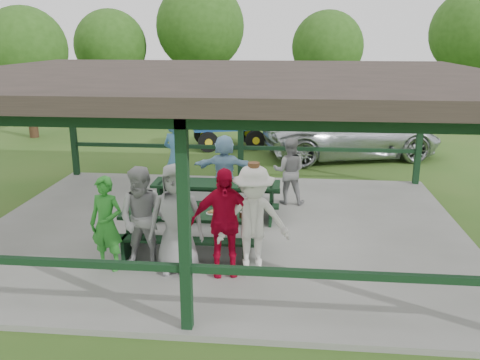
# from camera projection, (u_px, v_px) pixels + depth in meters

# --- Properties ---
(ground) EXTENTS (90.00, 90.00, 0.00)m
(ground) POSITION_uv_depth(u_px,v_px,m) (223.00, 232.00, 10.73)
(ground) COLOR #30571B
(ground) RESTS_ON ground
(concrete_slab) EXTENTS (10.00, 8.00, 0.10)m
(concrete_slab) POSITION_uv_depth(u_px,v_px,m) (223.00, 230.00, 10.72)
(concrete_slab) COLOR slate
(concrete_slab) RESTS_ON ground
(pavilion_structure) EXTENTS (10.60, 8.60, 3.24)m
(pavilion_structure) POSITION_uv_depth(u_px,v_px,m) (222.00, 80.00, 9.86)
(pavilion_structure) COLOR black
(pavilion_structure) RESTS_ON concrete_slab
(picnic_table_near) EXTENTS (2.53, 1.39, 0.75)m
(picnic_table_near) POSITION_uv_depth(u_px,v_px,m) (190.00, 227.00, 9.47)
(picnic_table_near) COLOR black
(picnic_table_near) RESTS_ON concrete_slab
(picnic_table_far) EXTENTS (2.83, 1.39, 0.75)m
(picnic_table_far) POSITION_uv_depth(u_px,v_px,m) (216.00, 194.00, 11.36)
(picnic_table_far) COLOR black
(picnic_table_far) RESTS_ON concrete_slab
(table_setting) EXTENTS (2.31, 0.45, 0.10)m
(table_setting) POSITION_uv_depth(u_px,v_px,m) (204.00, 211.00, 9.38)
(table_setting) COLOR white
(table_setting) RESTS_ON picnic_table_near
(contestant_green) EXTENTS (0.66, 0.50, 1.65)m
(contestant_green) POSITION_uv_depth(u_px,v_px,m) (106.00, 224.00, 8.62)
(contestant_green) COLOR #2C8A2B
(contestant_green) RESTS_ON concrete_slab
(contestant_grey_left) EXTENTS (0.93, 0.75, 1.82)m
(contestant_grey_left) POSITION_uv_depth(u_px,v_px,m) (144.00, 219.00, 8.60)
(contestant_grey_left) COLOR #98989A
(contestant_grey_left) RESTS_ON concrete_slab
(contestant_grey_mid) EXTENTS (0.97, 0.68, 1.90)m
(contestant_grey_mid) POSITION_uv_depth(u_px,v_px,m) (176.00, 219.00, 8.50)
(contestant_grey_mid) COLOR gray
(contestant_grey_mid) RESTS_ON concrete_slab
(contestant_red) EXTENTS (1.15, 0.66, 1.85)m
(contestant_red) POSITION_uv_depth(u_px,v_px,m) (224.00, 222.00, 8.42)
(contestant_red) COLOR #B40625
(contestant_red) RESTS_ON concrete_slab
(contestant_white_fedora) EXTENTS (1.35, 0.97, 1.95)m
(contestant_white_fedora) POSITION_uv_depth(u_px,v_px,m) (253.00, 221.00, 8.40)
(contestant_white_fedora) COLOR silver
(contestant_white_fedora) RESTS_ON concrete_slab
(spectator_lblue) EXTENTS (1.54, 0.49, 1.66)m
(spectator_lblue) POSITION_uv_depth(u_px,v_px,m) (225.00, 169.00, 12.14)
(spectator_lblue) COLOR #8EBBDC
(spectator_lblue) RESTS_ON concrete_slab
(spectator_blue) EXTENTS (0.85, 0.73, 1.97)m
(spectator_blue) POSITION_uv_depth(u_px,v_px,m) (176.00, 157.00, 12.62)
(spectator_blue) COLOR teal
(spectator_blue) RESTS_ON concrete_slab
(spectator_grey) EXTENTS (0.81, 0.65, 1.59)m
(spectator_grey) POSITION_uv_depth(u_px,v_px,m) (289.00, 171.00, 12.07)
(spectator_grey) COLOR gray
(spectator_grey) RESTS_ON concrete_slab
(pickup_truck) EXTENTS (6.39, 4.18, 1.64)m
(pickup_truck) POSITION_uv_depth(u_px,v_px,m) (352.00, 133.00, 17.13)
(pickup_truck) COLOR silver
(pickup_truck) RESTS_ON ground
(farm_trailer) EXTENTS (3.69, 2.23, 1.28)m
(farm_trailer) POSITION_uv_depth(u_px,v_px,m) (229.00, 130.00, 18.69)
(farm_trailer) COLOR #1A4893
(farm_trailer) RESTS_ON ground
(tree_far_left) EXTENTS (3.32, 3.32, 5.18)m
(tree_far_left) POSITION_uv_depth(u_px,v_px,m) (110.00, 46.00, 23.58)
(tree_far_left) COLOR #312213
(tree_far_left) RESTS_ON ground
(tree_left) EXTENTS (4.13, 4.13, 6.45)m
(tree_left) POSITION_uv_depth(u_px,v_px,m) (200.00, 27.00, 23.85)
(tree_left) COLOR #312213
(tree_left) RESTS_ON ground
(tree_mid) EXTENTS (3.28, 3.28, 5.12)m
(tree_mid) POSITION_uv_depth(u_px,v_px,m) (328.00, 47.00, 23.32)
(tree_mid) COLOR #312213
(tree_mid) RESTS_ON ground
(tree_right) EXTENTS (3.87, 3.87, 6.05)m
(tree_right) POSITION_uv_depth(u_px,v_px,m) (474.00, 33.00, 22.79)
(tree_right) COLOR #312213
(tree_right) RESTS_ON ground
(tree_edge_left) EXTENTS (3.27, 3.27, 5.11)m
(tree_edge_left) POSITION_uv_depth(u_px,v_px,m) (25.00, 50.00, 19.69)
(tree_edge_left) COLOR #312213
(tree_edge_left) RESTS_ON ground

